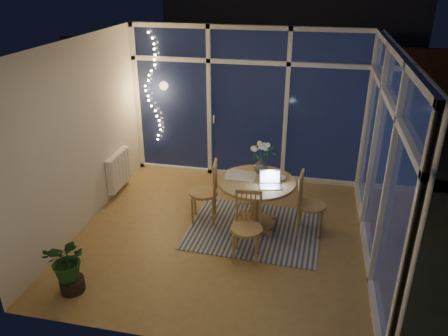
{
  "coord_description": "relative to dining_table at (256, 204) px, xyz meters",
  "views": [
    {
      "loc": [
        1.1,
        -5.07,
        3.4
      ],
      "look_at": [
        -0.04,
        0.25,
        0.91
      ],
      "focal_mm": 35.0,
      "sensor_mm": 36.0,
      "label": 1
    }
  ],
  "objects": [
    {
      "name": "chair_left",
      "position": [
        -0.77,
        0.02,
        0.11
      ],
      "size": [
        0.49,
        0.49,
        0.94
      ],
      "primitive_type": "cube",
      "rotation": [
        0.0,
        0.0,
        -1.43
      ],
      "color": "#A07848",
      "rests_on": "floor"
    },
    {
      "name": "wall_left",
      "position": [
        -2.41,
        -0.3,
        0.93
      ],
      "size": [
        0.04,
        4.0,
        2.6
      ],
      "primitive_type": "cube",
      "color": "silver",
      "rests_on": "floor"
    },
    {
      "name": "garden_shrubs",
      "position": [
        -1.21,
        3.1,
        0.08
      ],
      "size": [
        0.9,
        0.9,
        0.9
      ],
      "primitive_type": "sphere",
      "color": "black",
      "rests_on": "ground"
    },
    {
      "name": "chair_right",
      "position": [
        0.77,
        0.0,
        0.09
      ],
      "size": [
        0.46,
        0.46,
        0.91
      ],
      "primitive_type": "cube",
      "rotation": [
        0.0,
        0.0,
        1.48
      ],
      "color": "#A07848",
      "rests_on": "floor"
    },
    {
      "name": "flower_vase",
      "position": [
        0.01,
        0.28,
        0.47
      ],
      "size": [
        0.21,
        0.21,
        0.21
      ],
      "primitive_type": "imported",
      "rotation": [
        0.0,
        0.0,
        -0.04
      ],
      "color": "silver",
      "rests_on": "dining_table"
    },
    {
      "name": "neighbour_roof",
      "position": [
        -0.11,
        8.2,
        1.83
      ],
      "size": [
        7.0,
        3.0,
        2.2
      ],
      "primitive_type": "cube",
      "color": "#373A42",
      "rests_on": "ground"
    },
    {
      "name": "wall_front",
      "position": [
        -0.41,
        -2.3,
        0.93
      ],
      "size": [
        4.0,
        0.04,
        2.6
      ],
      "primitive_type": "cube",
      "color": "silver",
      "rests_on": "floor"
    },
    {
      "name": "garden_fence",
      "position": [
        -0.41,
        5.2,
        0.53
      ],
      "size": [
        11.0,
        0.08,
        1.8
      ],
      "primitive_type": "cube",
      "color": "#382214",
      "rests_on": "ground"
    },
    {
      "name": "phone",
      "position": [
        0.11,
        -0.05,
        0.37
      ],
      "size": [
        0.12,
        0.09,
        0.01
      ],
      "primitive_type": "cube",
      "rotation": [
        0.0,
        0.0,
        0.35
      ],
      "color": "black",
      "rests_on": "dining_table"
    },
    {
      "name": "laptop",
      "position": [
        0.21,
        -0.15,
        0.47
      ],
      "size": [
        0.34,
        0.32,
        0.21
      ],
      "primitive_type": null,
      "rotation": [
        0.0,
        0.0,
        0.23
      ],
      "color": "silver",
      "rests_on": "dining_table"
    },
    {
      "name": "newspapers",
      "position": [
        -0.26,
        0.08,
        0.37
      ],
      "size": [
        0.47,
        0.39,
        0.01
      ],
      "primitive_type": "cube",
      "rotation": [
        0.0,
        0.0,
        -0.16
      ],
      "color": "silver",
      "rests_on": "dining_table"
    },
    {
      "name": "potted_plant",
      "position": [
        -1.86,
        -1.82,
        0.01
      ],
      "size": [
        0.57,
        0.51,
        0.76
      ],
      "primitive_type": "imported",
      "rotation": [
        0.0,
        0.0,
        -0.07
      ],
      "color": "#194719",
      "rests_on": "floor"
    },
    {
      "name": "rug",
      "position": [
        0.0,
        -0.1,
        -0.36
      ],
      "size": [
        1.9,
        1.55,
        0.01
      ],
      "primitive_type": "cube",
      "rotation": [
        0.0,
        0.0,
        -0.04
      ],
      "color": "beige",
      "rests_on": "floor"
    },
    {
      "name": "window_wall_back",
      "position": [
        -0.41,
        1.66,
        0.93
      ],
      "size": [
        4.0,
        0.1,
        2.6
      ],
      "primitive_type": "cube",
      "color": "white",
      "rests_on": "floor"
    },
    {
      "name": "chair_front",
      "position": [
        -0.01,
        -0.77,
        0.09
      ],
      "size": [
        0.44,
        0.44,
        0.91
      ],
      "primitive_type": "cube",
      "rotation": [
        0.0,
        0.0,
        0.04
      ],
      "color": "#A07848",
      "rests_on": "floor"
    },
    {
      "name": "dining_table",
      "position": [
        0.0,
        0.0,
        0.0
      ],
      "size": [
        1.12,
        1.12,
        0.73
      ],
      "primitive_type": "cylinder",
      "rotation": [
        0.0,
        0.0,
        -0.04
      ],
      "color": "#A07848",
      "rests_on": "floor"
    },
    {
      "name": "wall_right",
      "position": [
        1.59,
        -0.3,
        0.93
      ],
      "size": [
        0.04,
        4.0,
        2.6
      ],
      "primitive_type": "cube",
      "color": "silver",
      "rests_on": "floor"
    },
    {
      "name": "wall_back",
      "position": [
        -0.41,
        1.7,
        0.93
      ],
      "size": [
        4.0,
        0.04,
        2.6
      ],
      "primitive_type": "cube",
      "color": "silver",
      "rests_on": "floor"
    },
    {
      "name": "garden_patio",
      "position": [
        0.09,
        4.7,
        -0.43
      ],
      "size": [
        12.0,
        6.0,
        0.1
      ],
      "primitive_type": "cube",
      "color": "black",
      "rests_on": "ground"
    },
    {
      "name": "window_wall_right",
      "position": [
        1.55,
        -0.3,
        0.93
      ],
      "size": [
        0.1,
        4.0,
        2.6
      ],
      "primitive_type": "cube",
      "color": "white",
      "rests_on": "floor"
    },
    {
      "name": "ceiling",
      "position": [
        -0.41,
        -0.3,
        2.23
      ],
      "size": [
        4.0,
        4.0,
        0.0
      ],
      "primitive_type": "plane",
      "color": "white",
      "rests_on": "wall_back"
    },
    {
      "name": "bowl",
      "position": [
        0.32,
        0.1,
        0.39
      ],
      "size": [
        0.16,
        0.16,
        0.04
      ],
      "primitive_type": "imported",
      "rotation": [
        0.0,
        0.0,
        -0.04
      ],
      "color": "silver",
      "rests_on": "dining_table"
    },
    {
      "name": "radiator",
      "position": [
        -2.35,
        0.6,
        0.03
      ],
      "size": [
        0.1,
        0.7,
        0.58
      ],
      "primitive_type": "cube",
      "color": "white",
      "rests_on": "wall_left"
    },
    {
      "name": "floor",
      "position": [
        -0.41,
        -0.3,
        -0.37
      ],
      "size": [
        4.0,
        4.0,
        0.0
      ],
      "primitive_type": "plane",
      "color": "olive",
      "rests_on": "ground"
    },
    {
      "name": "fairy_lights",
      "position": [
        -2.06,
        1.58,
        1.16
      ],
      "size": [
        0.24,
        0.1,
        1.85
      ],
      "primitive_type": null,
      "color": "#FFBD66",
      "rests_on": "window_wall_back"
    }
  ]
}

